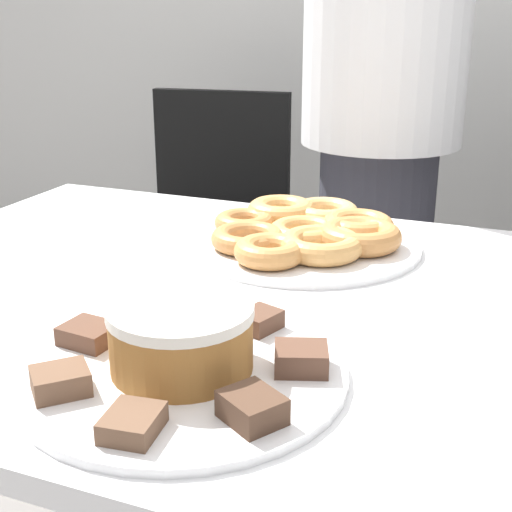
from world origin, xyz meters
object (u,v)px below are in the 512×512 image
frosted_cake (181,337)px  plate_donuts (304,244)px  plate_cake (183,372)px  office_chair_left (208,267)px  person_standing (381,122)px

frosted_cake → plate_donuts: bearing=91.6°
plate_cake → frosted_cake: (0.00, -0.00, 0.04)m
plate_donuts → frosted_cake: 0.46m
plate_donuts → plate_cake: bearing=-88.4°
office_chair_left → plate_cake: (0.50, -1.09, 0.33)m
person_standing → plate_donuts: (-0.01, -0.51, -0.12)m
office_chair_left → plate_donuts: size_ratio=2.38×
person_standing → plate_cake: 0.97m
person_standing → office_chair_left: bearing=165.3°
plate_cake → person_standing: bearing=90.3°
plate_donuts → office_chair_left: bearing=127.3°
person_standing → frosted_cake: 0.97m
plate_cake → frosted_cake: 0.04m
person_standing → plate_donuts: 0.52m
office_chair_left → frosted_cake: size_ratio=5.84×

